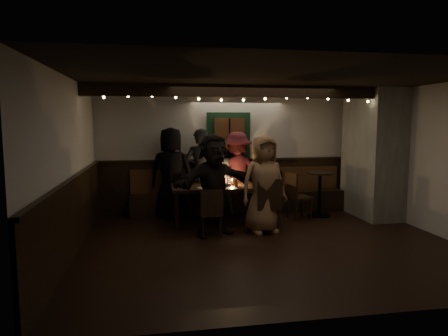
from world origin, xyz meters
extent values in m
cube|color=black|center=(0.00, 0.00, -0.01)|extent=(6.00, 5.00, 0.01)
cube|color=black|center=(0.00, 0.00, 2.60)|extent=(6.00, 5.00, 0.01)
cube|color=beige|center=(0.00, 2.50, 1.30)|extent=(6.00, 0.01, 2.60)
cube|color=beige|center=(-3.00, 0.00, 1.30)|extent=(0.01, 5.00, 2.60)
cube|color=beige|center=(3.00, 0.00, 1.30)|extent=(0.01, 5.00, 2.60)
cube|color=black|center=(0.00, 2.48, 0.55)|extent=(6.00, 0.05, 1.10)
cube|color=black|center=(-2.98, 0.00, 0.55)|extent=(0.05, 5.00, 1.10)
cube|color=slate|center=(2.65, 1.50, 1.30)|extent=(0.70, 1.40, 2.60)
cube|color=black|center=(0.00, 2.23, 0.23)|extent=(4.60, 0.45, 0.45)
cube|color=#4E351A|center=(0.00, 2.41, 0.70)|extent=(4.60, 0.06, 0.50)
cube|color=#13341D|center=(-0.20, 2.44, 1.65)|extent=(0.95, 0.04, 1.00)
cube|color=#4E351A|center=(-0.20, 2.38, 1.65)|extent=(0.64, 0.12, 0.76)
cube|color=black|center=(0.00, 1.00, 2.49)|extent=(6.00, 0.16, 0.22)
sphere|color=#FFE599|center=(-2.60, 0.98, 2.36)|extent=(0.04, 0.04, 0.04)
sphere|color=#FFE599|center=(-2.20, 0.98, 2.38)|extent=(0.04, 0.04, 0.04)
sphere|color=#FFE599|center=(-1.80, 0.98, 2.39)|extent=(0.04, 0.04, 0.04)
sphere|color=#FFE599|center=(-1.40, 0.98, 2.37)|extent=(0.04, 0.04, 0.04)
sphere|color=#FFE599|center=(-1.00, 0.98, 2.35)|extent=(0.04, 0.04, 0.04)
sphere|color=#FFE599|center=(-0.60, 0.98, 2.33)|extent=(0.04, 0.04, 0.04)
sphere|color=#FFE599|center=(-0.20, 0.98, 2.34)|extent=(0.04, 0.04, 0.04)
sphere|color=#FFE599|center=(0.20, 0.98, 2.36)|extent=(0.04, 0.04, 0.04)
sphere|color=#FFE599|center=(0.60, 0.98, 2.38)|extent=(0.04, 0.04, 0.04)
sphere|color=#FFE599|center=(1.00, 0.98, 2.39)|extent=(0.04, 0.04, 0.04)
sphere|color=#FFE599|center=(1.40, 0.98, 2.37)|extent=(0.04, 0.04, 0.04)
sphere|color=#FFE599|center=(1.80, 0.98, 2.35)|extent=(0.04, 0.04, 0.04)
sphere|color=#FFE599|center=(2.20, 0.98, 2.33)|extent=(0.04, 0.04, 0.04)
sphere|color=#FFE599|center=(2.60, 0.98, 2.34)|extent=(0.04, 0.04, 0.04)
cube|color=black|center=(-0.44, 1.40, 0.71)|extent=(2.06, 0.88, 0.06)
cylinder|color=black|center=(-1.40, 1.04, 0.34)|extent=(0.07, 0.07, 0.68)
cylinder|color=black|center=(-1.40, 1.76, 0.34)|extent=(0.07, 0.07, 0.68)
cylinder|color=black|center=(0.51, 1.04, 0.34)|extent=(0.07, 0.07, 0.68)
cylinder|color=black|center=(0.51, 1.76, 0.34)|extent=(0.07, 0.07, 0.68)
cylinder|color=#BF7226|center=(-1.18, 1.48, 0.81)|extent=(0.07, 0.07, 0.14)
cylinder|color=#BF7226|center=(-0.88, 1.22, 0.81)|extent=(0.07, 0.07, 0.14)
cylinder|color=silver|center=(-0.59, 1.59, 0.81)|extent=(0.07, 0.07, 0.14)
cylinder|color=#BF7226|center=(-0.27, 1.27, 0.81)|extent=(0.07, 0.07, 0.14)
cylinder|color=silver|center=(0.04, 1.62, 0.81)|extent=(0.07, 0.07, 0.14)
cylinder|color=#BF7226|center=(0.34, 1.23, 0.81)|extent=(0.07, 0.07, 0.14)
cylinder|color=white|center=(-0.90, 1.11, 0.74)|extent=(0.26, 0.26, 0.01)
cube|color=#B2B2B7|center=(-0.44, 1.35, 0.76)|extent=(0.16, 0.10, 0.05)
cylinder|color=#990C0C|center=(-0.47, 1.35, 0.81)|extent=(0.04, 0.04, 0.16)
cylinder|color=gold|center=(-0.42, 1.35, 0.81)|extent=(0.04, 0.04, 0.16)
cylinder|color=silver|center=(-0.32, 1.45, 0.78)|extent=(0.05, 0.05, 0.08)
sphere|color=#FFB24C|center=(-0.32, 1.45, 0.83)|extent=(0.03, 0.03, 0.03)
cube|color=black|center=(-0.84, 0.61, 0.38)|extent=(0.40, 0.40, 0.04)
cube|color=black|center=(-0.85, 0.44, 0.61)|extent=(0.38, 0.06, 0.43)
cylinder|color=black|center=(-0.68, 0.75, 0.18)|extent=(0.03, 0.03, 0.37)
cylinder|color=black|center=(-0.70, 0.44, 0.18)|extent=(0.03, 0.03, 0.37)
cylinder|color=black|center=(-0.98, 0.77, 0.18)|extent=(0.03, 0.03, 0.37)
cylinder|color=black|center=(-1.00, 0.46, 0.18)|extent=(0.03, 0.03, 0.37)
cube|color=black|center=(0.18, 0.68, 0.45)|extent=(0.46, 0.46, 0.04)
cube|color=black|center=(0.17, 0.48, 0.72)|extent=(0.44, 0.06, 0.50)
cylinder|color=black|center=(0.36, 0.85, 0.21)|extent=(0.04, 0.04, 0.43)
cylinder|color=black|center=(0.35, 0.50, 0.21)|extent=(0.04, 0.04, 0.43)
cylinder|color=black|center=(0.01, 0.87, 0.21)|extent=(0.04, 0.04, 0.43)
cylinder|color=black|center=(-0.01, 0.51, 0.21)|extent=(0.04, 0.04, 0.43)
cube|color=black|center=(1.09, 1.51, 0.43)|extent=(0.50, 0.50, 0.04)
cube|color=black|center=(0.90, 1.47, 0.69)|extent=(0.13, 0.42, 0.48)
cylinder|color=black|center=(1.29, 1.38, 0.21)|extent=(0.04, 0.04, 0.41)
cylinder|color=black|center=(0.95, 1.31, 0.21)|extent=(0.04, 0.04, 0.41)
cylinder|color=black|center=(1.22, 1.71, 0.21)|extent=(0.04, 0.04, 0.41)
cylinder|color=black|center=(0.88, 1.64, 0.21)|extent=(0.04, 0.04, 0.41)
cylinder|color=black|center=(1.58, 1.65, 0.01)|extent=(0.47, 0.47, 0.03)
cylinder|color=black|center=(1.58, 1.65, 0.45)|extent=(0.06, 0.06, 0.90)
cylinder|color=black|center=(1.58, 1.65, 0.90)|extent=(0.57, 0.57, 0.04)
imported|color=black|center=(-1.45, 2.04, 0.92)|extent=(1.03, 0.81, 1.84)
imported|color=black|center=(-0.85, 2.02, 0.91)|extent=(0.74, 0.57, 1.82)
imported|color=#BBB7AD|center=(-0.51, 2.05, 0.80)|extent=(0.95, 0.86, 1.60)
imported|color=#4F1820|center=(-0.07, 2.15, 0.87)|extent=(1.21, 0.80, 1.74)
imported|color=black|center=(0.51, 2.13, 0.79)|extent=(0.99, 0.59, 1.58)
imported|color=black|center=(-0.79, 0.64, 0.88)|extent=(1.71, 1.09, 1.76)
imported|color=#9A724C|center=(0.09, 0.64, 0.86)|extent=(0.94, 0.71, 1.73)
camera|label=1|loc=(-1.76, -6.05, 1.95)|focal=32.00mm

